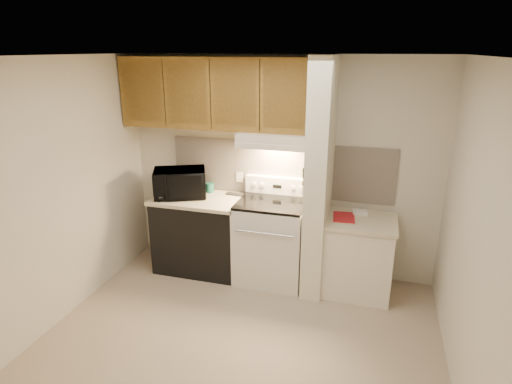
% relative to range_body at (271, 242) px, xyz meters
% --- Properties ---
extents(floor, '(3.60, 3.60, 0.00)m').
position_rel_range_body_xyz_m(floor, '(0.00, -1.16, -0.46)').
color(floor, tan).
rests_on(floor, ground).
extents(ceiling, '(3.60, 3.60, 0.00)m').
position_rel_range_body_xyz_m(ceiling, '(0.00, -1.16, 2.04)').
color(ceiling, white).
rests_on(ceiling, wall_back).
extents(wall_back, '(3.60, 2.50, 0.02)m').
position_rel_range_body_xyz_m(wall_back, '(0.00, 0.34, 0.79)').
color(wall_back, beige).
rests_on(wall_back, floor).
extents(wall_left, '(0.02, 3.00, 2.50)m').
position_rel_range_body_xyz_m(wall_left, '(-1.80, -1.16, 0.79)').
color(wall_left, beige).
rests_on(wall_left, floor).
extents(wall_right, '(0.02, 3.00, 2.50)m').
position_rel_range_body_xyz_m(wall_right, '(1.80, -1.16, 0.79)').
color(wall_right, beige).
rests_on(wall_right, floor).
extents(backsplash, '(2.60, 0.02, 0.63)m').
position_rel_range_body_xyz_m(backsplash, '(0.00, 0.33, 0.78)').
color(backsplash, beige).
rests_on(backsplash, wall_back).
extents(range_body, '(0.76, 0.65, 0.92)m').
position_rel_range_body_xyz_m(range_body, '(0.00, 0.00, 0.00)').
color(range_body, silver).
rests_on(range_body, floor).
extents(oven_window, '(0.50, 0.01, 0.30)m').
position_rel_range_body_xyz_m(oven_window, '(0.00, -0.32, 0.04)').
color(oven_window, black).
rests_on(oven_window, range_body).
extents(oven_handle, '(0.65, 0.02, 0.02)m').
position_rel_range_body_xyz_m(oven_handle, '(0.00, -0.35, 0.26)').
color(oven_handle, silver).
rests_on(oven_handle, range_body).
extents(cooktop, '(0.74, 0.64, 0.03)m').
position_rel_range_body_xyz_m(cooktop, '(0.00, 0.00, 0.48)').
color(cooktop, black).
rests_on(cooktop, range_body).
extents(range_backguard, '(0.76, 0.08, 0.20)m').
position_rel_range_body_xyz_m(range_backguard, '(0.00, 0.28, 0.59)').
color(range_backguard, silver).
rests_on(range_backguard, range_body).
extents(range_display, '(0.10, 0.01, 0.04)m').
position_rel_range_body_xyz_m(range_display, '(0.00, 0.24, 0.59)').
color(range_display, black).
rests_on(range_display, range_backguard).
extents(range_knob_left_outer, '(0.05, 0.02, 0.05)m').
position_rel_range_body_xyz_m(range_knob_left_outer, '(-0.28, 0.24, 0.59)').
color(range_knob_left_outer, silver).
rests_on(range_knob_left_outer, range_backguard).
extents(range_knob_left_inner, '(0.05, 0.02, 0.05)m').
position_rel_range_body_xyz_m(range_knob_left_inner, '(-0.18, 0.24, 0.59)').
color(range_knob_left_inner, silver).
rests_on(range_knob_left_inner, range_backguard).
extents(range_knob_right_inner, '(0.05, 0.02, 0.05)m').
position_rel_range_body_xyz_m(range_knob_right_inner, '(0.18, 0.24, 0.59)').
color(range_knob_right_inner, silver).
rests_on(range_knob_right_inner, range_backguard).
extents(range_knob_right_outer, '(0.05, 0.02, 0.05)m').
position_rel_range_body_xyz_m(range_knob_right_outer, '(0.28, 0.24, 0.59)').
color(range_knob_right_outer, silver).
rests_on(range_knob_right_outer, range_backguard).
extents(dishwasher_front, '(1.00, 0.63, 0.87)m').
position_rel_range_body_xyz_m(dishwasher_front, '(-0.88, 0.01, -0.03)').
color(dishwasher_front, black).
rests_on(dishwasher_front, floor).
extents(left_countertop, '(1.04, 0.67, 0.04)m').
position_rel_range_body_xyz_m(left_countertop, '(-0.88, 0.01, 0.43)').
color(left_countertop, beige).
rests_on(left_countertop, dishwasher_front).
extents(spoon_rest, '(0.24, 0.10, 0.02)m').
position_rel_range_body_xyz_m(spoon_rest, '(-0.49, 0.21, 0.46)').
color(spoon_rest, black).
rests_on(spoon_rest, left_countertop).
extents(teal_jar, '(0.10, 0.10, 0.11)m').
position_rel_range_body_xyz_m(teal_jar, '(-0.83, 0.23, 0.51)').
color(teal_jar, '#206D59').
rests_on(teal_jar, left_countertop).
extents(outlet, '(0.08, 0.01, 0.12)m').
position_rel_range_body_xyz_m(outlet, '(-0.48, 0.32, 0.64)').
color(outlet, white).
rests_on(outlet, backsplash).
extents(microwave, '(0.70, 0.60, 0.32)m').
position_rel_range_body_xyz_m(microwave, '(-1.10, -0.01, 0.61)').
color(microwave, black).
rests_on(microwave, left_countertop).
extents(partition_pillar, '(0.22, 0.70, 2.50)m').
position_rel_range_body_xyz_m(partition_pillar, '(0.51, -0.01, 0.79)').
color(partition_pillar, '#EEE8CA').
rests_on(partition_pillar, floor).
extents(pillar_trim, '(0.01, 0.70, 0.04)m').
position_rel_range_body_xyz_m(pillar_trim, '(0.39, -0.01, 0.84)').
color(pillar_trim, olive).
rests_on(pillar_trim, partition_pillar).
extents(knife_strip, '(0.02, 0.42, 0.04)m').
position_rel_range_body_xyz_m(knife_strip, '(0.39, -0.06, 0.86)').
color(knife_strip, black).
rests_on(knife_strip, partition_pillar).
extents(knife_blade_a, '(0.01, 0.03, 0.16)m').
position_rel_range_body_xyz_m(knife_blade_a, '(0.38, -0.22, 0.76)').
color(knife_blade_a, silver).
rests_on(knife_blade_a, knife_strip).
extents(knife_handle_a, '(0.02, 0.02, 0.10)m').
position_rel_range_body_xyz_m(knife_handle_a, '(0.38, -0.22, 0.91)').
color(knife_handle_a, black).
rests_on(knife_handle_a, knife_strip).
extents(knife_blade_b, '(0.01, 0.04, 0.18)m').
position_rel_range_body_xyz_m(knife_blade_b, '(0.38, -0.15, 0.75)').
color(knife_blade_b, silver).
rests_on(knife_blade_b, knife_strip).
extents(knife_handle_b, '(0.02, 0.02, 0.10)m').
position_rel_range_body_xyz_m(knife_handle_b, '(0.38, -0.14, 0.91)').
color(knife_handle_b, black).
rests_on(knife_handle_b, knife_strip).
extents(knife_blade_c, '(0.01, 0.04, 0.20)m').
position_rel_range_body_xyz_m(knife_blade_c, '(0.38, -0.04, 0.74)').
color(knife_blade_c, silver).
rests_on(knife_blade_c, knife_strip).
extents(knife_handle_c, '(0.02, 0.02, 0.10)m').
position_rel_range_body_xyz_m(knife_handle_c, '(0.38, -0.04, 0.91)').
color(knife_handle_c, black).
rests_on(knife_handle_c, knife_strip).
extents(knife_blade_d, '(0.01, 0.04, 0.16)m').
position_rel_range_body_xyz_m(knife_blade_d, '(0.38, 0.03, 0.76)').
color(knife_blade_d, silver).
rests_on(knife_blade_d, knife_strip).
extents(knife_handle_d, '(0.02, 0.02, 0.10)m').
position_rel_range_body_xyz_m(knife_handle_d, '(0.38, 0.02, 0.91)').
color(knife_handle_d, black).
rests_on(knife_handle_d, knife_strip).
extents(knife_blade_e, '(0.01, 0.04, 0.18)m').
position_rel_range_body_xyz_m(knife_blade_e, '(0.38, 0.10, 0.75)').
color(knife_blade_e, silver).
rests_on(knife_blade_e, knife_strip).
extents(knife_handle_e, '(0.02, 0.02, 0.10)m').
position_rel_range_body_xyz_m(knife_handle_e, '(0.38, 0.12, 0.91)').
color(knife_handle_e, black).
rests_on(knife_handle_e, knife_strip).
extents(oven_mitt, '(0.03, 0.09, 0.21)m').
position_rel_range_body_xyz_m(oven_mitt, '(0.38, 0.17, 0.76)').
color(oven_mitt, slate).
rests_on(oven_mitt, partition_pillar).
extents(right_cab_base, '(0.70, 0.60, 0.81)m').
position_rel_range_body_xyz_m(right_cab_base, '(0.97, -0.01, -0.06)').
color(right_cab_base, white).
rests_on(right_cab_base, floor).
extents(right_countertop, '(0.74, 0.64, 0.04)m').
position_rel_range_body_xyz_m(right_countertop, '(0.97, -0.01, 0.37)').
color(right_countertop, beige).
rests_on(right_countertop, right_cab_base).
extents(red_folder, '(0.25, 0.32, 0.01)m').
position_rel_range_body_xyz_m(red_folder, '(0.79, -0.01, 0.40)').
color(red_folder, red).
rests_on(red_folder, right_countertop).
extents(white_box, '(0.17, 0.13, 0.04)m').
position_rel_range_body_xyz_m(white_box, '(0.95, 0.14, 0.41)').
color(white_box, white).
rests_on(white_box, right_countertop).
extents(range_hood, '(0.78, 0.44, 0.15)m').
position_rel_range_body_xyz_m(range_hood, '(0.00, 0.12, 1.17)').
color(range_hood, white).
rests_on(range_hood, upper_cabinets).
extents(hood_lip, '(0.78, 0.04, 0.06)m').
position_rel_range_body_xyz_m(hood_lip, '(0.00, -0.08, 1.12)').
color(hood_lip, white).
rests_on(hood_lip, range_hood).
extents(upper_cabinets, '(2.18, 0.33, 0.77)m').
position_rel_range_body_xyz_m(upper_cabinets, '(-0.69, 0.17, 1.62)').
color(upper_cabinets, olive).
rests_on(upper_cabinets, wall_back).
extents(cab_door_a, '(0.46, 0.01, 0.63)m').
position_rel_range_body_xyz_m(cab_door_a, '(-1.51, 0.01, 1.62)').
color(cab_door_a, olive).
rests_on(cab_door_a, upper_cabinets).
extents(cab_gap_a, '(0.01, 0.01, 0.73)m').
position_rel_range_body_xyz_m(cab_gap_a, '(-1.23, 0.01, 1.62)').
color(cab_gap_a, black).
rests_on(cab_gap_a, upper_cabinets).
extents(cab_door_b, '(0.46, 0.01, 0.63)m').
position_rel_range_body_xyz_m(cab_door_b, '(-0.96, 0.01, 1.62)').
color(cab_door_b, olive).
rests_on(cab_door_b, upper_cabinets).
extents(cab_gap_b, '(0.01, 0.01, 0.73)m').
position_rel_range_body_xyz_m(cab_gap_b, '(-0.69, 0.01, 1.62)').
color(cab_gap_b, black).
rests_on(cab_gap_b, upper_cabinets).
extents(cab_door_c, '(0.46, 0.01, 0.63)m').
position_rel_range_body_xyz_m(cab_door_c, '(-0.42, 0.01, 1.62)').
color(cab_door_c, olive).
rests_on(cab_door_c, upper_cabinets).
extents(cab_gap_c, '(0.01, 0.01, 0.73)m').
position_rel_range_body_xyz_m(cab_gap_c, '(-0.14, 0.01, 1.62)').
color(cab_gap_c, black).
rests_on(cab_gap_c, upper_cabinets).
extents(cab_door_d, '(0.46, 0.01, 0.63)m').
position_rel_range_body_xyz_m(cab_door_d, '(0.13, 0.01, 1.62)').
color(cab_door_d, olive).
rests_on(cab_door_d, upper_cabinets).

